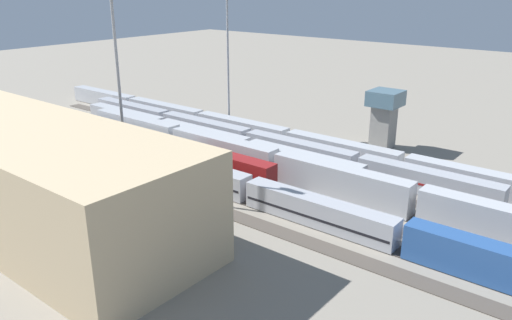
% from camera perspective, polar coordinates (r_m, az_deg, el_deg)
% --- Properties ---
extents(ground_plane, '(400.00, 400.00, 0.00)m').
position_cam_1_polar(ground_plane, '(89.10, -0.51, -1.44)').
color(ground_plane, gray).
extents(track_bed_0, '(140.00, 2.80, 0.12)m').
position_cam_1_polar(track_bed_0, '(100.48, 4.89, 0.98)').
color(track_bed_0, '#3D3833').
rests_on(track_bed_0, ground_plane).
extents(track_bed_1, '(140.00, 2.80, 0.12)m').
position_cam_1_polar(track_bed_1, '(96.57, 3.23, 0.25)').
color(track_bed_1, '#4C443D').
rests_on(track_bed_1, ground_plane).
extents(track_bed_2, '(140.00, 2.80, 0.12)m').
position_cam_1_polar(track_bed_2, '(92.77, 1.43, -0.54)').
color(track_bed_2, '#3D3833').
rests_on(track_bed_2, ground_plane).
extents(track_bed_3, '(140.00, 2.80, 0.12)m').
position_cam_1_polar(track_bed_3, '(89.08, -0.51, -1.40)').
color(track_bed_3, '#4C443D').
rests_on(track_bed_3, ground_plane).
extents(track_bed_4, '(140.00, 2.80, 0.12)m').
position_cam_1_polar(track_bed_4, '(85.52, -2.63, -2.33)').
color(track_bed_4, '#4C443D').
rests_on(track_bed_4, ground_plane).
extents(track_bed_5, '(140.00, 2.80, 0.12)m').
position_cam_1_polar(track_bed_5, '(82.12, -4.92, -3.34)').
color(track_bed_5, '#3D3833').
rests_on(track_bed_5, ground_plane).
extents(track_bed_6, '(140.00, 2.80, 0.12)m').
position_cam_1_polar(track_bed_6, '(78.88, -7.42, -4.42)').
color(track_bed_6, '#4C443D').
rests_on(track_bed_6, ground_plane).
extents(train_on_track_0, '(139.00, 3.00, 4.40)m').
position_cam_1_polar(train_on_track_0, '(102.11, 2.99, 2.51)').
color(train_on_track_0, '#285193').
rests_on(train_on_track_0, ground_plane).
extents(train_on_track_1, '(95.60, 3.06, 3.80)m').
position_cam_1_polar(train_on_track_1, '(101.05, -0.83, 2.32)').
color(train_on_track_1, '#A8AAB2').
rests_on(train_on_track_1, ground_plane).
extents(train_on_track_5, '(114.80, 3.06, 4.40)m').
position_cam_1_polar(train_on_track_5, '(85.73, -8.14, -1.03)').
color(train_on_track_5, '#285193').
rests_on(train_on_track_5, ground_plane).
extents(train_on_track_4, '(66.40, 3.00, 4.40)m').
position_cam_1_polar(train_on_track_4, '(101.46, -12.94, 1.94)').
color(train_on_track_4, maroon).
rests_on(train_on_track_4, ground_plane).
extents(train_on_track_2, '(71.40, 3.00, 3.80)m').
position_cam_1_polar(train_on_track_2, '(102.69, -6.09, 2.49)').
color(train_on_track_2, '#B7BABF').
rests_on(train_on_track_2, ground_plane).
extents(train_on_track_3, '(95.60, 3.00, 5.00)m').
position_cam_1_polar(train_on_track_3, '(85.08, 2.32, -0.60)').
color(train_on_track_3, '#B7BABF').
rests_on(train_on_track_3, ground_plane).
extents(train_on_track_6, '(10.00, 3.00, 5.00)m').
position_cam_1_polar(train_on_track_6, '(99.88, -19.17, 1.09)').
color(train_on_track_6, '#D85914').
rests_on(train_on_track_6, ground_plane).
extents(light_mast_0, '(2.80, 0.70, 31.34)m').
position_cam_1_polar(light_mast_0, '(111.16, -3.20, 13.12)').
color(light_mast_0, '#9EA0A5').
rests_on(light_mast_0, ground_plane).
extents(light_mast_1, '(2.80, 0.70, 30.83)m').
position_cam_1_polar(light_mast_1, '(78.21, -15.25, 9.61)').
color(light_mast_1, '#9EA0A5').
rests_on(light_mast_1, ground_plane).
extents(maintenance_shed, '(57.54, 18.92, 13.88)m').
position_cam_1_polar(maintenance_shed, '(75.55, -24.25, -1.52)').
color(maintenance_shed, tan).
rests_on(maintenance_shed, ground_plane).
extents(control_tower, '(6.00, 6.00, 11.59)m').
position_cam_1_polar(control_tower, '(104.05, 14.18, 4.99)').
color(control_tower, gray).
rests_on(control_tower, ground_plane).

